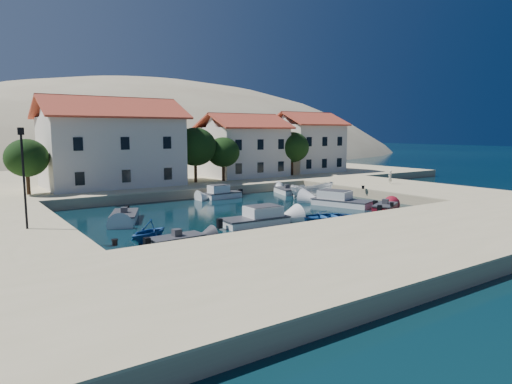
% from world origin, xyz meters
% --- Properties ---
extents(ground, '(400.00, 400.00, 0.00)m').
position_xyz_m(ground, '(0.00, 0.00, 0.00)').
color(ground, black).
rests_on(ground, ground).
extents(quay_south, '(52.00, 12.00, 1.00)m').
position_xyz_m(quay_south, '(0.00, -6.00, 0.50)').
color(quay_south, '#C1B384').
rests_on(quay_south, ground).
extents(quay_east, '(11.00, 20.00, 1.00)m').
position_xyz_m(quay_east, '(20.50, 10.00, 0.50)').
color(quay_east, '#C1B384').
rests_on(quay_east, ground).
extents(quay_north, '(80.00, 36.00, 1.00)m').
position_xyz_m(quay_north, '(2.00, 38.00, 0.50)').
color(quay_north, '#C1B384').
rests_on(quay_north, ground).
extents(hills, '(254.00, 176.00, 99.00)m').
position_xyz_m(hills, '(20.64, 123.62, -23.40)').
color(hills, tan).
rests_on(hills, ground).
extents(building_left, '(14.70, 9.45, 9.70)m').
position_xyz_m(building_left, '(-6.00, 28.00, 5.94)').
color(building_left, beige).
rests_on(building_left, quay_north).
extents(building_mid, '(10.50, 8.40, 8.30)m').
position_xyz_m(building_mid, '(12.00, 29.00, 5.22)').
color(building_mid, beige).
rests_on(building_mid, quay_north).
extents(building_right, '(9.45, 8.40, 8.80)m').
position_xyz_m(building_right, '(24.00, 30.00, 5.47)').
color(building_right, beige).
rests_on(building_right, quay_north).
extents(trees, '(37.30, 5.30, 6.45)m').
position_xyz_m(trees, '(4.51, 25.46, 4.84)').
color(trees, '#382314').
rests_on(trees, quay_north).
extents(lamppost, '(0.35, 0.25, 6.22)m').
position_xyz_m(lamppost, '(-17.50, 8.00, 4.75)').
color(lamppost, black).
rests_on(lamppost, quay_west).
extents(bollards, '(29.36, 9.56, 0.30)m').
position_xyz_m(bollards, '(2.80, 3.87, 1.15)').
color(bollards, black).
rests_on(bollards, ground).
extents(motorboat_grey_sw, '(3.44, 1.69, 1.25)m').
position_xyz_m(motorboat_grey_sw, '(-9.99, 2.46, 0.30)').
color(motorboat_grey_sw, '#38383D').
rests_on(motorboat_grey_sw, ground).
extents(cabin_cruiser_south, '(5.19, 2.45, 1.60)m').
position_xyz_m(cabin_cruiser_south, '(-2.55, 4.84, 0.48)').
color(cabin_cruiser_south, white).
rests_on(cabin_cruiser_south, ground).
extents(rowboat_south, '(4.98, 4.17, 0.88)m').
position_xyz_m(rowboat_south, '(3.28, 3.11, 0.00)').
color(rowboat_south, navy).
rests_on(rowboat_south, ground).
extents(motorboat_red_se, '(3.79, 2.96, 1.25)m').
position_xyz_m(motorboat_red_se, '(10.51, 3.54, 0.30)').
color(motorboat_red_se, maroon).
rests_on(motorboat_red_se, ground).
extents(cabin_cruiser_east, '(4.00, 6.00, 1.60)m').
position_xyz_m(cabin_cruiser_east, '(9.30, 7.65, 0.48)').
color(cabin_cruiser_east, white).
rests_on(cabin_cruiser_east, ground).
extents(boat_east, '(5.14, 3.21, 1.86)m').
position_xyz_m(boat_east, '(10.09, 12.81, 0.00)').
color(boat_east, white).
rests_on(boat_east, ground).
extents(motorboat_white_ne, '(2.76, 4.13, 1.25)m').
position_xyz_m(motorboat_white_ne, '(10.33, 17.39, 0.29)').
color(motorboat_white_ne, white).
rests_on(motorboat_white_ne, ground).
extents(rowboat_west, '(3.88, 3.69, 1.59)m').
position_xyz_m(rowboat_west, '(-10.99, 4.53, 0.00)').
color(rowboat_west, navy).
rests_on(rowboat_west, ground).
extents(motorboat_white_west, '(3.53, 4.77, 1.25)m').
position_xyz_m(motorboat_white_west, '(-10.00, 12.30, 0.29)').
color(motorboat_white_west, white).
rests_on(motorboat_white_west, ground).
extents(cabin_cruiser_north, '(3.97, 1.82, 1.60)m').
position_xyz_m(cabin_cruiser_north, '(2.59, 18.44, 0.48)').
color(cabin_cruiser_north, white).
rests_on(cabin_cruiser_north, ground).
extents(pedestrian, '(0.58, 0.39, 1.56)m').
position_xyz_m(pedestrian, '(20.74, 11.46, 1.78)').
color(pedestrian, beige).
rests_on(pedestrian, quay_east).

